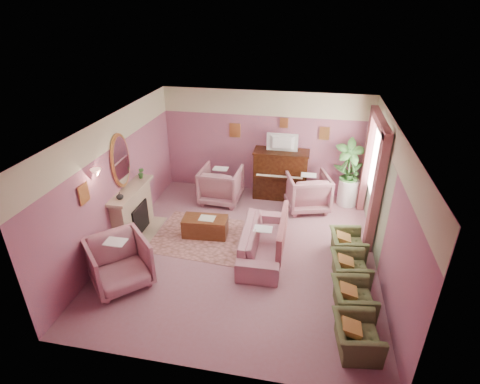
% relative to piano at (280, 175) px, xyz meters
% --- Properties ---
extents(floor, '(5.50, 6.00, 0.01)m').
position_rel_piano_xyz_m(floor, '(-0.50, -2.68, -0.65)').
color(floor, '#9A6674').
rests_on(floor, ground).
extents(ceiling, '(5.50, 6.00, 0.01)m').
position_rel_piano_xyz_m(ceiling, '(-0.50, -2.68, 2.15)').
color(ceiling, white).
rests_on(ceiling, wall_back).
extents(wall_back, '(5.50, 0.02, 2.80)m').
position_rel_piano_xyz_m(wall_back, '(-0.50, 0.32, 0.75)').
color(wall_back, '#815579').
rests_on(wall_back, floor).
extents(wall_front, '(5.50, 0.02, 2.80)m').
position_rel_piano_xyz_m(wall_front, '(-0.50, -5.68, 0.75)').
color(wall_front, '#815579').
rests_on(wall_front, floor).
extents(wall_left, '(0.02, 6.00, 2.80)m').
position_rel_piano_xyz_m(wall_left, '(-3.25, -2.68, 0.75)').
color(wall_left, '#815579').
rests_on(wall_left, floor).
extents(wall_right, '(0.02, 6.00, 2.80)m').
position_rel_piano_xyz_m(wall_right, '(2.25, -2.68, 0.75)').
color(wall_right, '#815579').
rests_on(wall_right, floor).
extents(picture_rail_band, '(5.50, 0.01, 0.65)m').
position_rel_piano_xyz_m(picture_rail_band, '(-0.50, 0.31, 1.82)').
color(picture_rail_band, beige).
rests_on(picture_rail_band, wall_back).
extents(stripe_panel, '(0.01, 3.00, 2.15)m').
position_rel_piano_xyz_m(stripe_panel, '(2.23, -1.38, 0.42)').
color(stripe_panel, '#A6B793').
rests_on(stripe_panel, wall_right).
extents(fireplace_surround, '(0.30, 1.40, 1.10)m').
position_rel_piano_xyz_m(fireplace_surround, '(-3.09, -2.48, -0.10)').
color(fireplace_surround, tan).
rests_on(fireplace_surround, floor).
extents(fireplace_inset, '(0.18, 0.72, 0.68)m').
position_rel_piano_xyz_m(fireplace_inset, '(-2.99, -2.48, -0.25)').
color(fireplace_inset, black).
rests_on(fireplace_inset, floor).
extents(fire_ember, '(0.06, 0.54, 0.10)m').
position_rel_piano_xyz_m(fire_ember, '(-2.95, -2.48, -0.43)').
color(fire_ember, '#F43211').
rests_on(fire_ember, floor).
extents(mantel_shelf, '(0.40, 1.55, 0.07)m').
position_rel_piano_xyz_m(mantel_shelf, '(-3.06, -2.48, 0.47)').
color(mantel_shelf, tan).
rests_on(mantel_shelf, fireplace_surround).
extents(hearth, '(0.55, 1.50, 0.02)m').
position_rel_piano_xyz_m(hearth, '(-2.89, -2.48, -0.64)').
color(hearth, tan).
rests_on(hearth, floor).
extents(mirror_frame, '(0.04, 0.72, 1.20)m').
position_rel_piano_xyz_m(mirror_frame, '(-3.20, -2.48, 1.15)').
color(mirror_frame, '#D3924C').
rests_on(mirror_frame, wall_left).
extents(mirror_glass, '(0.01, 0.60, 1.06)m').
position_rel_piano_xyz_m(mirror_glass, '(-3.17, -2.48, 1.15)').
color(mirror_glass, white).
rests_on(mirror_glass, wall_left).
extents(sconce_shade, '(0.20, 0.20, 0.16)m').
position_rel_piano_xyz_m(sconce_shade, '(-3.12, -3.53, 1.33)').
color(sconce_shade, '#FFA58B').
rests_on(sconce_shade, wall_left).
extents(piano, '(1.40, 0.60, 1.30)m').
position_rel_piano_xyz_m(piano, '(0.00, 0.00, 0.00)').
color(piano, black).
rests_on(piano, floor).
extents(piano_keyshelf, '(1.30, 0.12, 0.06)m').
position_rel_piano_xyz_m(piano_keyshelf, '(-0.00, -0.35, 0.07)').
color(piano_keyshelf, black).
rests_on(piano_keyshelf, piano).
extents(piano_keys, '(1.20, 0.08, 0.02)m').
position_rel_piano_xyz_m(piano_keys, '(0.00, -0.35, 0.11)').
color(piano_keys, white).
rests_on(piano_keys, piano).
extents(piano_top, '(1.45, 0.65, 0.04)m').
position_rel_piano_xyz_m(piano_top, '(0.00, 0.00, 0.66)').
color(piano_top, black).
rests_on(piano_top, piano).
extents(television, '(0.80, 0.12, 0.48)m').
position_rel_piano_xyz_m(television, '(0.00, -0.05, 0.95)').
color(television, black).
rests_on(television, piano).
extents(print_back_left, '(0.30, 0.03, 0.38)m').
position_rel_piano_xyz_m(print_back_left, '(-1.30, 0.28, 1.07)').
color(print_back_left, '#D3924C').
rests_on(print_back_left, wall_back).
extents(print_back_right, '(0.26, 0.03, 0.34)m').
position_rel_piano_xyz_m(print_back_right, '(1.05, 0.28, 1.13)').
color(print_back_right, '#D3924C').
rests_on(print_back_right, wall_back).
extents(print_back_mid, '(0.22, 0.03, 0.26)m').
position_rel_piano_xyz_m(print_back_mid, '(0.00, 0.28, 1.35)').
color(print_back_mid, '#D3924C').
rests_on(print_back_mid, wall_back).
extents(print_left_wall, '(0.03, 0.28, 0.36)m').
position_rel_piano_xyz_m(print_left_wall, '(-3.21, -3.88, 1.07)').
color(print_left_wall, '#D3924C').
rests_on(print_left_wall, wall_left).
extents(window_blind, '(0.03, 1.40, 1.80)m').
position_rel_piano_xyz_m(window_blind, '(2.20, -1.13, 1.05)').
color(window_blind, beige).
rests_on(window_blind, wall_right).
extents(curtain_left, '(0.16, 0.34, 2.60)m').
position_rel_piano_xyz_m(curtain_left, '(2.12, -2.05, 0.65)').
color(curtain_left, '#9C5158').
rests_on(curtain_left, floor).
extents(curtain_right, '(0.16, 0.34, 2.60)m').
position_rel_piano_xyz_m(curtain_right, '(2.12, -0.21, 0.65)').
color(curtain_right, '#9C5158').
rests_on(curtain_right, floor).
extents(pelmet, '(0.16, 2.20, 0.16)m').
position_rel_piano_xyz_m(pelmet, '(2.12, -1.13, 1.91)').
color(pelmet, '#9C5158').
rests_on(pelmet, wall_right).
extents(mantel_plant, '(0.16, 0.16, 0.28)m').
position_rel_piano_xyz_m(mantel_plant, '(-3.05, -1.93, 0.64)').
color(mantel_plant, '#3C7A35').
rests_on(mantel_plant, mantel_shelf).
extents(mantel_vase, '(0.16, 0.16, 0.16)m').
position_rel_piano_xyz_m(mantel_vase, '(-3.05, -2.98, 0.58)').
color(mantel_vase, beige).
rests_on(mantel_vase, mantel_shelf).
extents(area_rug, '(2.61, 1.96, 0.01)m').
position_rel_piano_xyz_m(area_rug, '(-1.35, -2.34, -0.64)').
color(area_rug, '#A26863').
rests_on(area_rug, floor).
extents(coffee_table, '(1.03, 0.57, 0.45)m').
position_rel_piano_xyz_m(coffee_table, '(-1.47, -2.25, -0.43)').
color(coffee_table, '#562E16').
rests_on(coffee_table, floor).
extents(table_paper, '(0.35, 0.28, 0.01)m').
position_rel_piano_xyz_m(table_paper, '(-1.42, -2.25, -0.20)').
color(table_paper, beige).
rests_on(table_paper, coffee_table).
extents(sofa, '(0.71, 2.14, 0.86)m').
position_rel_piano_xyz_m(sofa, '(-0.09, -2.69, -0.22)').
color(sofa, '#AF7681').
rests_on(sofa, floor).
extents(sofa_throw, '(0.11, 1.62, 0.59)m').
position_rel_piano_xyz_m(sofa_throw, '(0.31, -2.69, -0.05)').
color(sofa_throw, '#9C5158').
rests_on(sofa_throw, sofa).
extents(floral_armchair_left, '(1.01, 1.01, 1.06)m').
position_rel_piano_xyz_m(floral_armchair_left, '(-1.51, -0.56, -0.12)').
color(floral_armchair_left, '#AF7681').
rests_on(floral_armchair_left, floor).
extents(floral_armchair_right, '(1.01, 1.01, 1.06)m').
position_rel_piano_xyz_m(floral_armchair_right, '(0.75, -0.53, -0.12)').
color(floral_armchair_right, '#AF7681').
rests_on(floral_armchair_right, floor).
extents(floral_armchair_front, '(1.01, 1.01, 1.06)m').
position_rel_piano_xyz_m(floral_armchair_front, '(-2.58, -4.15, -0.12)').
color(floral_armchair_front, '#AF7681').
rests_on(floral_armchair_front, floor).
extents(olive_chair_a, '(0.55, 0.79, 0.68)m').
position_rel_piano_xyz_m(olive_chair_a, '(1.65, -4.87, -0.31)').
color(olive_chair_a, '#515E34').
rests_on(olive_chair_a, floor).
extents(olive_chair_b, '(0.55, 0.79, 0.68)m').
position_rel_piano_xyz_m(olive_chair_b, '(1.65, -4.05, -0.31)').
color(olive_chair_b, '#515E34').
rests_on(olive_chair_b, floor).
extents(olive_chair_c, '(0.55, 0.79, 0.68)m').
position_rel_piano_xyz_m(olive_chair_c, '(1.65, -3.23, -0.31)').
color(olive_chair_c, '#515E34').
rests_on(olive_chair_c, floor).
extents(olive_chair_d, '(0.55, 0.79, 0.68)m').
position_rel_piano_xyz_m(olive_chair_d, '(1.65, -2.41, -0.31)').
color(olive_chair_d, '#515E34').
rests_on(olive_chair_d, floor).
extents(side_table, '(0.52, 0.52, 0.70)m').
position_rel_piano_xyz_m(side_table, '(1.79, -0.08, -0.30)').
color(side_table, white).
rests_on(side_table, floor).
extents(side_plant_big, '(0.30, 0.30, 0.34)m').
position_rel_piano_xyz_m(side_plant_big, '(1.79, -0.08, 0.22)').
color(side_plant_big, '#3C7A35').
rests_on(side_plant_big, side_table).
extents(side_plant_small, '(0.16, 0.16, 0.28)m').
position_rel_piano_xyz_m(side_plant_small, '(1.91, -0.18, 0.19)').
color(side_plant_small, '#3C7A35').
rests_on(side_plant_small, side_table).
extents(palm_pot, '(0.34, 0.34, 0.34)m').
position_rel_piano_xyz_m(palm_pot, '(1.72, -0.08, -0.48)').
color(palm_pot, brown).
rests_on(palm_pot, floor).
extents(palm_plant, '(0.76, 0.76, 1.44)m').
position_rel_piano_xyz_m(palm_plant, '(1.72, -0.08, 0.41)').
color(palm_plant, '#3C7A35').
rests_on(palm_plant, palm_pot).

